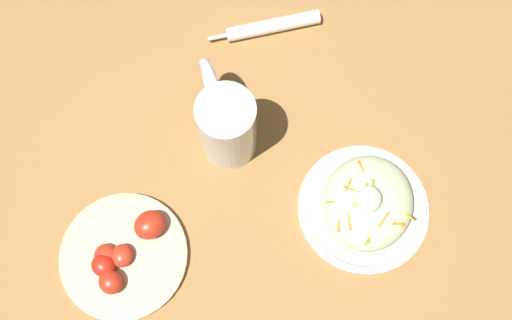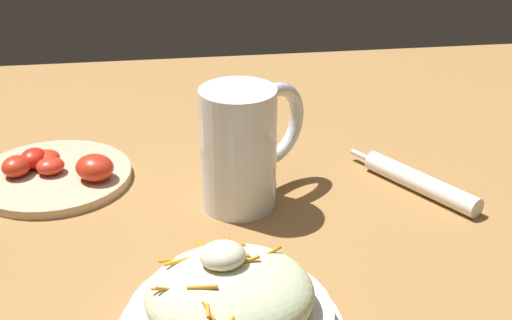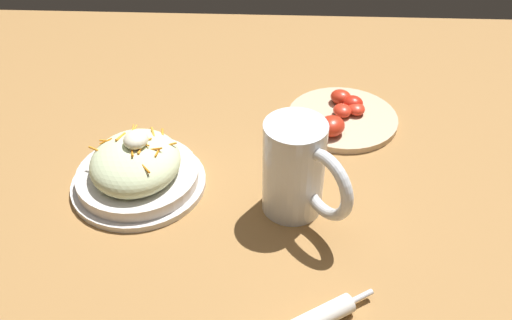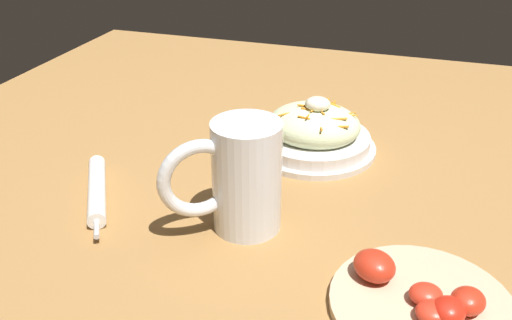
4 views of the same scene
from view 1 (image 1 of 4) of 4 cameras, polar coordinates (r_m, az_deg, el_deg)
ground_plane at (r=0.95m, az=4.78°, el=-0.75°), size 1.43×1.43×0.00m
salad_plate at (r=0.92m, az=11.29°, el=-4.55°), size 0.22×0.22×0.10m
beer_mug at (r=0.90m, az=-3.12°, el=3.37°), size 0.15×0.13×0.16m
napkin_roll at (r=1.05m, az=1.68°, el=13.66°), size 0.13×0.19×0.03m
tomato_plate at (r=0.93m, az=-13.43°, el=-9.44°), size 0.21×0.21×0.05m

